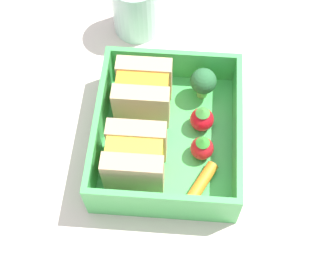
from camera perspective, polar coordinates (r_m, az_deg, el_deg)
name	(u,v)px	position (r cm, az deg, el deg)	size (l,w,h in cm)	color
ground_plane	(168,147)	(51.95, 0.00, -2.02)	(120.00, 120.00, 2.00)	beige
bento_tray	(168,140)	(50.54, 0.00, -1.18)	(17.23, 14.87, 1.20)	#48B859
bento_rim	(168,128)	(48.22, 0.00, 0.32)	(17.23, 14.87, 4.11)	#48B859
sandwich_left	(135,157)	(46.12, -4.00, -3.24)	(5.48, 5.88, 5.25)	tan
sandwich_center_left	(143,92)	(49.97, -3.05, 4.69)	(5.48, 5.88, 5.25)	tan
carrot_stick_far_left	(200,185)	(47.05, 3.92, -6.68)	(1.21, 1.21, 5.30)	orange
strawberry_far_left	(202,148)	(48.05, 4.18, -2.11)	(2.42, 2.42, 3.02)	red
strawberry_left	(202,119)	(49.67, 4.17, 1.43)	(2.55, 2.55, 3.15)	red
broccoli_floret	(203,82)	(51.05, 4.33, 5.92)	(2.87, 2.87, 4.01)	#81C465
drinking_glass	(136,6)	(58.28, -3.92, 14.85)	(5.81, 5.81, 7.12)	silver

